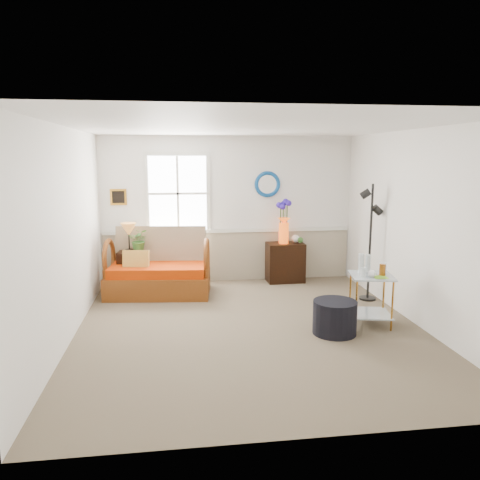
{
  "coord_description": "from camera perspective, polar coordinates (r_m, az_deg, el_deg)",
  "views": [
    {
      "loc": [
        -0.92,
        -5.81,
        2.23
      ],
      "look_at": [
        -0.06,
        0.55,
        1.09
      ],
      "focal_mm": 35.0,
      "sensor_mm": 36.0,
      "label": 1
    }
  ],
  "objects": [
    {
      "name": "throw_pillow",
      "position": [
        7.66,
        -12.56,
        -2.77
      ],
      "size": [
        0.43,
        0.17,
        0.41
      ],
      "primitive_type": null,
      "rotation": [
        0.0,
        0.0,
        -0.17
      ],
      "color": "#B9711A",
      "rests_on": "loveseat"
    },
    {
      "name": "floor_lamp",
      "position": [
        7.55,
        15.58,
        -0.32
      ],
      "size": [
        0.35,
        0.35,
        1.83
      ],
      "primitive_type": null,
      "rotation": [
        0.0,
        0.0,
        -0.41
      ],
      "color": "black",
      "rests_on": "floor"
    },
    {
      "name": "ottoman",
      "position": [
        6.16,
        11.47,
        -9.22
      ],
      "size": [
        0.68,
        0.68,
        0.43
      ],
      "primitive_type": "cylinder",
      "rotation": [
        0.0,
        0.0,
        0.25
      ],
      "color": "black",
      "rests_on": "floor"
    },
    {
      "name": "cabinet",
      "position": [
        8.51,
        5.53,
        -2.72
      ],
      "size": [
        0.67,
        0.43,
        0.71
      ],
      "primitive_type": null,
      "rotation": [
        0.0,
        0.0,
        0.02
      ],
      "color": "black",
      "rests_on": "floor"
    },
    {
      "name": "mirror",
      "position": [
        8.46,
        3.35,
        6.8
      ],
      "size": [
        0.47,
        0.07,
        0.47
      ],
      "primitive_type": "torus",
      "rotation": [
        1.57,
        0.0,
        0.0
      ],
      "color": "#1B6BB3",
      "rests_on": "walls"
    },
    {
      "name": "tabletop_items",
      "position": [
        6.46,
        15.93,
        -2.95
      ],
      "size": [
        0.48,
        0.48,
        0.26
      ],
      "primitive_type": null,
      "rotation": [
        0.0,
        0.0,
        -0.1
      ],
      "color": "silver",
      "rests_on": "side_table"
    },
    {
      "name": "floor",
      "position": [
        6.29,
        1.21,
        -10.68
      ],
      "size": [
        4.5,
        5.0,
        0.01
      ],
      "primitive_type": "cube",
      "color": "brown",
      "rests_on": "ground"
    },
    {
      "name": "loveseat",
      "position": [
        7.76,
        -9.93,
        -2.67
      ],
      "size": [
        1.74,
        1.11,
        1.08
      ],
      "primitive_type": null,
      "rotation": [
        0.0,
        0.0,
        -0.11
      ],
      "color": "brown",
      "rests_on": "floor"
    },
    {
      "name": "picture",
      "position": [
        8.38,
        -14.6,
        5.09
      ],
      "size": [
        0.28,
        0.03,
        0.28
      ],
      "primitive_type": "cube",
      "color": "#BE7F22",
      "rests_on": "walls"
    },
    {
      "name": "table_lamp",
      "position": [
        7.94,
        -13.39,
        0.33
      ],
      "size": [
        0.33,
        0.33,
        0.47
      ],
      "primitive_type": null,
      "rotation": [
        0.0,
        0.0,
        -0.33
      ],
      "color": "#CD7F36",
      "rests_on": "lamp_stand"
    },
    {
      "name": "window",
      "position": [
        8.31,
        -7.59,
        5.64
      ],
      "size": [
        1.14,
        0.06,
        1.44
      ],
      "primitive_type": null,
      "color": "white",
      "rests_on": "walls"
    },
    {
      "name": "flower_vase",
      "position": [
        8.35,
        5.37,
        2.19
      ],
      "size": [
        0.29,
        0.29,
        0.77
      ],
      "primitive_type": null,
      "rotation": [
        0.0,
        0.0,
        -0.33
      ],
      "color": "#E74F0F",
      "rests_on": "cabinet"
    },
    {
      "name": "ceiling",
      "position": [
        5.9,
        1.31,
        13.67
      ],
      "size": [
        4.5,
        5.0,
        0.01
      ],
      "primitive_type": "cube",
      "color": "white",
      "rests_on": "walls"
    },
    {
      "name": "wainscot",
      "position": [
        8.53,
        -1.36,
        -1.97
      ],
      "size": [
        4.46,
        0.02,
        0.9
      ],
      "primitive_type": "cube",
      "color": "tan",
      "rests_on": "walls"
    },
    {
      "name": "side_table",
      "position": [
        6.55,
        15.61,
        -7.05
      ],
      "size": [
        0.64,
        0.64,
        0.69
      ],
      "primitive_type": null,
      "rotation": [
        0.0,
        0.0,
        -0.19
      ],
      "color": "#A96E1F",
      "rests_on": "floor"
    },
    {
      "name": "chair_rail",
      "position": [
        8.44,
        -1.36,
        1.14
      ],
      "size": [
        4.46,
        0.04,
        0.06
      ],
      "primitive_type": "cube",
      "color": "silver",
      "rests_on": "walls"
    },
    {
      "name": "walls",
      "position": [
        5.96,
        1.26,
        1.09
      ],
      "size": [
        4.51,
        5.01,
        2.6
      ],
      "color": "white",
      "rests_on": "floor"
    },
    {
      "name": "lamp_stand",
      "position": [
        8.06,
        -13.15,
        -3.72
      ],
      "size": [
        0.42,
        0.42,
        0.69
      ],
      "primitive_type": null,
      "rotation": [
        0.0,
        0.0,
        -0.1
      ],
      "color": "black",
      "rests_on": "floor"
    },
    {
      "name": "potted_plant",
      "position": [
        7.95,
        -12.17,
        -0.28
      ],
      "size": [
        0.36,
        0.39,
        0.29
      ],
      "primitive_type": "imported",
      "rotation": [
        0.0,
        0.0,
        -0.07
      ],
      "color": "#386B2B",
      "rests_on": "lamp_stand"
    }
  ]
}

